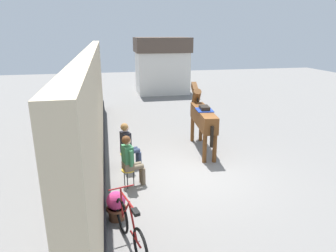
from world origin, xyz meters
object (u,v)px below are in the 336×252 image
Objects in this scene: seated_visitor_near at (130,158)px; saddled_horse_center at (202,116)px; leaning_bicycle at (130,229)px; flower_planter_near at (116,205)px; satchel_bag at (126,150)px; seated_visitor_far at (128,143)px.

saddled_horse_center reaches higher than seated_visitor_near.
seated_visitor_near is 2.40m from leaning_bicycle.
saddled_horse_center reaches higher than flower_planter_near.
leaning_bicycle is 4.62m from satchel_bag.
seated_visitor_near reaches higher than flower_planter_near.
seated_visitor_far is 0.46× the size of saddled_horse_center.
saddled_horse_center reaches higher than satchel_bag.
seated_visitor_near is at bearing 73.04° from flower_planter_near.
flower_planter_near is at bearing 103.01° from leaning_bicycle.
saddled_horse_center is at bearing 58.14° from leaning_bicycle.
flower_planter_near is (-3.00, -3.51, -0.82)m from saddled_horse_center.
seated_visitor_far reaches higher than leaning_bicycle.
saddled_horse_center reaches higher than leaning_bicycle.
satchel_bag is (0.23, 4.61, -0.30)m from leaning_bicycle.
seated_visitor_far is at bearing 88.46° from seated_visitor_near.
leaning_bicycle reaches higher than satchel_bag.
seated_visitor_far is 0.81× the size of leaning_bicycle.
satchel_bag is (0.45, 3.65, -0.23)m from flower_planter_near.
leaning_bicycle is at bearing -121.86° from saddled_horse_center.
saddled_horse_center is at bearing 21.92° from seated_visitor_far.
flower_planter_near is 3.68m from satchel_bag.
seated_visitor_far is 2.57m from flower_planter_near.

